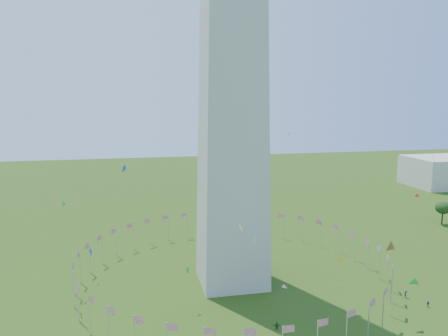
{
  "coord_description": "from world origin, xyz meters",
  "views": [
    {
      "loc": [
        -24.97,
        -57.61,
        48.87
      ],
      "look_at": [
        -5.29,
        35.0,
        33.4
      ],
      "focal_mm": 35.0,
      "sensor_mm": 36.0,
      "label": 1
    }
  ],
  "objects": [
    {
      "name": "flag_ring",
      "position": [
        -0.0,
        50.0,
        4.5
      ],
      "size": [
        80.24,
        80.24,
        9.0
      ],
      "color": "silver",
      "rests_on": "ground"
    },
    {
      "name": "kites_aloft",
      "position": [
        13.07,
        24.1,
        20.1
      ],
      "size": [
        95.88,
        69.32,
        40.97
      ],
      "color": "green",
      "rests_on": "ground"
    }
  ]
}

